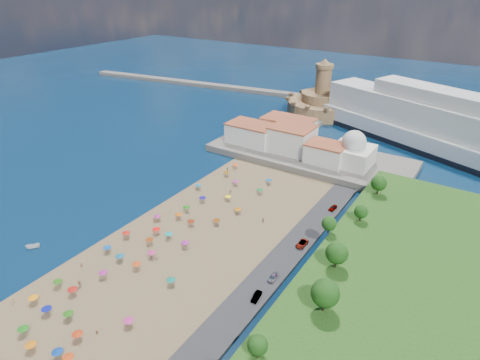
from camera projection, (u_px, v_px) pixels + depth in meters
The scene contains 12 objects.
ground at pixel (189, 227), 132.12m from camera, with size 700.00×700.00×0.00m, color #071938.
terrace at pixel (309, 156), 181.04m from camera, with size 90.00×36.00×3.00m, color #59544C.
jetty at pixel (299, 126), 217.99m from camera, with size 18.00×70.00×2.40m, color #59544C.
breakwater at pixel (206, 85), 299.18m from camera, with size 200.00×7.00×2.60m, color #59544C.
waterfront_buildings at pixel (285, 136), 184.97m from camera, with size 57.00×29.00×11.00m.
domed_building at pixel (353, 151), 166.43m from camera, with size 16.00×16.00×15.00m.
fortress at pixel (321, 103), 237.89m from camera, with size 40.00×40.00×32.40m.
cruise_ship at pixel (446, 131), 183.70m from camera, with size 157.42×80.67×34.95m.
beach_parasols at pixel (148, 246), 119.58m from camera, with size 31.26×115.49×2.20m.
beachgoers at pixel (167, 233), 127.33m from camera, with size 35.12×94.05×1.89m.
parked_cars at pixel (281, 268), 111.50m from camera, with size 2.53×85.17×1.45m.
hillside_trees at pixel (314, 277), 94.93m from camera, with size 16.25×111.31×8.33m.
Camera 1 is at (74.61, -83.33, 74.03)m, focal length 30.00 mm.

